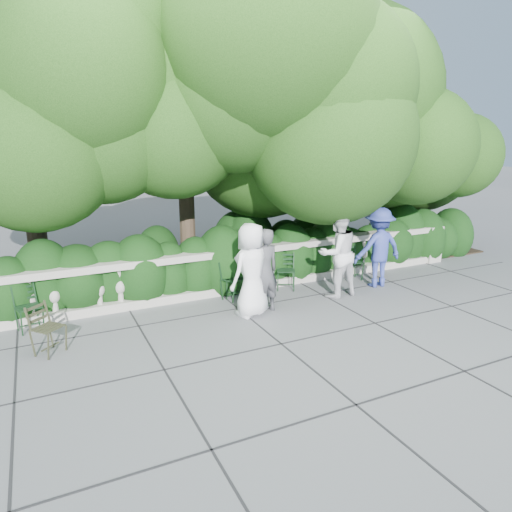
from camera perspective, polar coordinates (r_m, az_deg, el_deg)
name	(u,v)px	position (r m, az deg, el deg)	size (l,w,h in m)	color
ground	(279,318)	(8.83, 2.87, -7.79)	(90.00, 90.00, 0.00)	#585960
balustrade	(240,270)	(10.19, -1.97, -1.76)	(12.00, 0.44, 1.00)	#9E998E
shrub_hedge	(221,276)	(11.39, -4.41, -2.56)	(15.00, 2.60, 1.70)	black
tree_canopy	(241,111)	(11.33, -1.83, 17.68)	(15.04, 6.52, 6.78)	#3F3023
chair_a	(34,333)	(9.10, -26.02, -8.65)	(0.44, 0.48, 0.84)	black
chair_b	(235,300)	(9.79, -2.58, -5.48)	(0.44, 0.48, 0.84)	black
chair_c	(286,291)	(10.31, 3.74, -4.43)	(0.44, 0.48, 0.84)	black
chair_d	(238,300)	(9.74, -2.21, -5.57)	(0.44, 0.48, 0.84)	black
chair_e	(355,281)	(11.23, 12.27, -3.12)	(0.44, 0.48, 0.84)	black
chair_weathered	(58,355)	(8.09, -23.54, -11.29)	(0.44, 0.48, 0.84)	black
person_businessman	(251,270)	(8.69, -0.59, -1.77)	(0.89, 0.58, 1.82)	white
person_woman_grey	(265,271)	(8.89, 1.08, -1.87)	(0.61, 0.40, 1.68)	#424348
person_casual_man	(337,253)	(9.89, 10.11, 0.37)	(0.94, 0.73, 1.93)	silver
person_older_blue	(378,247)	(10.79, 15.03, 1.04)	(1.18, 0.68, 1.83)	#303E91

